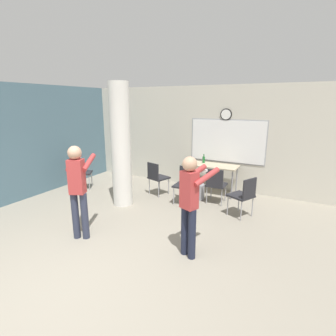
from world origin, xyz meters
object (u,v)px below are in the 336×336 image
at_px(chair_table_front, 185,182).
at_px(person_playing_front, 78,185).
at_px(bottle_on_table, 204,159).
at_px(chair_table_left, 157,176).
at_px(chair_table_right, 216,183).
at_px(chair_by_left_wall, 81,171).
at_px(folding_table, 210,167).
at_px(person_playing_side, 190,199).
at_px(chair_mid_room, 244,194).

height_order(chair_table_front, person_playing_front, person_playing_front).
height_order(bottle_on_table, chair_table_left, bottle_on_table).
distance_m(chair_table_right, chair_by_left_wall, 3.74).
distance_m(chair_table_left, person_playing_front, 2.59).
bearing_deg(bottle_on_table, chair_table_front, -92.97).
bearing_deg(chair_by_left_wall, chair_table_left, 13.80).
bearing_deg(folding_table, person_playing_side, -77.00).
relative_size(folding_table, bottle_on_table, 5.98).
bearing_deg(chair_by_left_wall, bottle_on_table, 25.43).
distance_m(chair_table_front, chair_mid_room, 1.42).
height_order(folding_table, bottle_on_table, bottle_on_table).
relative_size(chair_by_left_wall, person_playing_side, 0.54).
xyz_separation_m(chair_by_left_wall, chair_table_left, (2.14, 0.53, 0.00)).
xyz_separation_m(chair_by_left_wall, chair_mid_room, (4.42, 0.18, 0.00)).
distance_m(folding_table, chair_table_left, 1.43).
relative_size(chair_table_left, person_playing_front, 0.52).
distance_m(chair_mid_room, person_playing_front, 3.27).
xyz_separation_m(chair_table_front, chair_table_left, (-0.87, 0.16, 0.00)).
xyz_separation_m(chair_by_left_wall, person_playing_side, (3.99, -1.66, 0.43)).
relative_size(chair_table_right, person_playing_side, 0.54).
distance_m(person_playing_front, person_playing_side, 1.97).
bearing_deg(chair_table_right, chair_mid_room, -31.87).
xyz_separation_m(folding_table, bottle_on_table, (-0.23, 0.12, 0.16)).
bearing_deg(person_playing_front, bottle_on_table, 73.83).
bearing_deg(bottle_on_table, folding_table, -27.02).
height_order(bottle_on_table, person_playing_side, person_playing_side).
bearing_deg(person_playing_side, bottle_on_table, 106.50).
bearing_deg(chair_mid_room, chair_table_left, 171.45).
distance_m(chair_table_right, person_playing_front, 3.15).
distance_m(bottle_on_table, person_playing_side, 3.25).
distance_m(folding_table, chair_table_front, 1.03).
distance_m(bottle_on_table, chair_mid_room, 1.89).
bearing_deg(chair_table_left, chair_mid_room, -8.55).
height_order(person_playing_front, person_playing_side, person_playing_front).
bearing_deg(person_playing_front, person_playing_side, 10.55).
bearing_deg(chair_table_front, chair_table_right, 22.56).
height_order(folding_table, chair_table_front, chair_table_front).
xyz_separation_m(chair_mid_room, person_playing_side, (-0.43, -1.84, 0.43)).
xyz_separation_m(chair_table_right, chair_by_left_wall, (-3.68, -0.64, 0.00)).
bearing_deg(chair_table_right, folding_table, 118.76).
bearing_deg(person_playing_side, chair_table_front, 115.82).
bearing_deg(person_playing_side, folding_table, 103.00).
height_order(chair_mid_room, person_playing_side, person_playing_side).
xyz_separation_m(folding_table, chair_by_left_wall, (-3.30, -1.34, -0.19)).
xyz_separation_m(folding_table, chair_table_left, (-1.16, -0.81, -0.19)).
distance_m(chair_mid_room, person_playing_side, 1.94).
height_order(folding_table, chair_table_right, chair_table_right).
relative_size(chair_table_front, chair_mid_room, 1.00).
distance_m(chair_table_front, person_playing_front, 2.61).
xyz_separation_m(chair_by_left_wall, person_playing_front, (2.06, -2.02, 0.47)).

